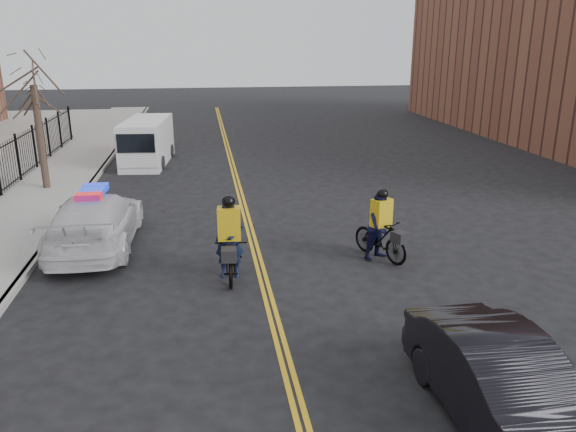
# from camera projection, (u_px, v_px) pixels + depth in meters

# --- Properties ---
(ground) EXTENTS (120.00, 120.00, 0.00)m
(ground) POSITION_uv_depth(u_px,v_px,m) (264.00, 280.00, 14.12)
(ground) COLOR black
(ground) RESTS_ON ground
(center_line_left) EXTENTS (0.10, 60.00, 0.01)m
(center_line_left) POSITION_uv_depth(u_px,v_px,m) (239.00, 196.00, 21.65)
(center_line_left) COLOR gold
(center_line_left) RESTS_ON ground
(center_line_right) EXTENTS (0.10, 60.00, 0.01)m
(center_line_right) POSITION_uv_depth(u_px,v_px,m) (243.00, 196.00, 21.67)
(center_line_right) COLOR gold
(center_line_right) RESTS_ON ground
(sidewalk) EXTENTS (3.00, 60.00, 0.15)m
(sidewalk) POSITION_uv_depth(u_px,v_px,m) (36.00, 203.00, 20.56)
(sidewalk) COLOR gray
(sidewalk) RESTS_ON ground
(curb) EXTENTS (0.20, 60.00, 0.15)m
(curb) POSITION_uv_depth(u_px,v_px,m) (79.00, 201.00, 20.78)
(curb) COLOR gray
(curb) RESTS_ON ground
(street_tree) EXTENTS (3.20, 3.20, 4.80)m
(street_tree) POSITION_uv_depth(u_px,v_px,m) (36.00, 101.00, 21.39)
(street_tree) COLOR #372921
(street_tree) RESTS_ON sidewalk
(police_cruiser) EXTENTS (2.30, 5.50, 1.75)m
(police_cruiser) POSITION_uv_depth(u_px,v_px,m) (95.00, 221.00, 16.17)
(police_cruiser) COLOR silver
(police_cruiser) RESTS_ON ground
(dark_sedan) EXTENTS (1.68, 4.49, 1.46)m
(dark_sedan) POSITION_uv_depth(u_px,v_px,m) (504.00, 388.00, 8.53)
(dark_sedan) COLOR black
(dark_sedan) RESTS_ON ground
(cargo_van) EXTENTS (2.32, 5.21, 2.12)m
(cargo_van) POSITION_uv_depth(u_px,v_px,m) (146.00, 143.00, 27.04)
(cargo_van) COLOR white
(cargo_van) RESTS_ON ground
(cyclist_near) EXTENTS (0.94, 2.25, 2.16)m
(cyclist_near) POSITION_uv_depth(u_px,v_px,m) (230.00, 249.00, 14.13)
(cyclist_near) COLOR black
(cyclist_near) RESTS_ON ground
(cyclist_far) EXTENTS (1.39, 2.01, 2.00)m
(cyclist_far) POSITION_uv_depth(u_px,v_px,m) (381.00, 231.00, 15.30)
(cyclist_far) COLOR black
(cyclist_far) RESTS_ON ground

